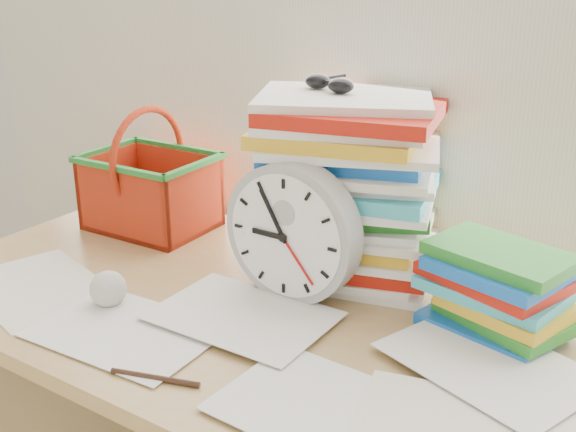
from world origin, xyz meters
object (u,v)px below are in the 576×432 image
Objects in this scene: paper_stack at (347,188)px; basket at (149,170)px; book_stack at (501,292)px; desk at (269,349)px; clock at (293,232)px.

paper_stack is 1.28× the size of basket.
paper_stack reaches higher than book_stack.
desk is 5.34× the size of clock.
basket is (-0.50, -0.03, -0.04)m from paper_stack.
clock is at bearing -166.02° from book_stack.
basket reaches higher than clock.
book_stack is (0.36, 0.16, 0.15)m from desk.
book_stack is (0.36, 0.09, -0.06)m from clock.
book_stack is at bearing -10.72° from paper_stack.
desk is at bearing -93.25° from clock.
paper_stack is at bearing 80.42° from clock.
desk is 0.34m from paper_stack.
desk is 5.06× the size of basket.
clock is (-0.03, -0.15, -0.05)m from paper_stack.
clock is (0.00, 0.07, 0.21)m from desk.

